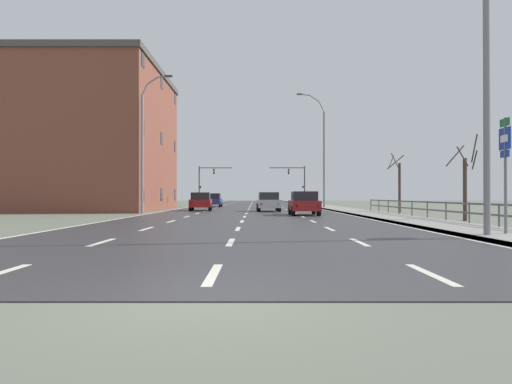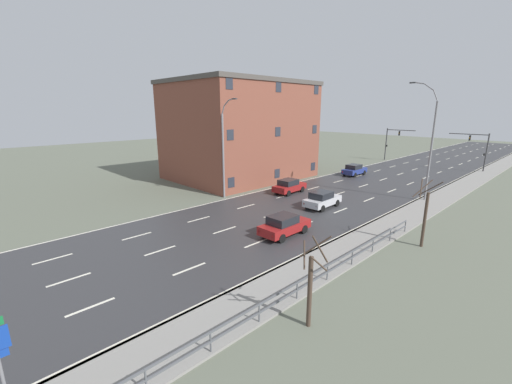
{
  "view_description": "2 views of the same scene",
  "coord_description": "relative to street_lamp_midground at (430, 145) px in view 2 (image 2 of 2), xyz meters",
  "views": [
    {
      "loc": [
        0.69,
        -5.86,
        1.29
      ],
      "look_at": [
        0.92,
        60.95,
        1.81
      ],
      "focal_mm": 34.28,
      "sensor_mm": 36.0,
      "label": 1
    },
    {
      "loc": [
        18.48,
        9.12,
        8.99
      ],
      "look_at": [
        0.0,
        26.96,
        2.45
      ],
      "focal_mm": 22.66,
      "sensor_mm": 36.0,
      "label": 2
    }
  ],
  "objects": [
    {
      "name": "bare_tree_near",
      "position": [
        3.99,
        -24.45,
        -3.76
      ],
      "size": [
        1.44,
        1.5,
        4.4
      ],
      "color": "#423328",
      "rests_on": "ground"
    },
    {
      "name": "brick_building",
      "position": [
        -22.16,
        -5.42,
        0.64
      ],
      "size": [
        14.08,
        17.43,
        12.64
      ],
      "color": "brown",
      "rests_on": "ground"
    },
    {
      "name": "guardrail",
      "position": [
        2.43,
        -24.63,
        -4.99
      ],
      "size": [
        0.07,
        28.28,
        1.0
      ],
      "color": "#515459",
      "rests_on": "ground"
    },
    {
      "name": "street_lamp_left_bank",
      "position": [
        -14.87,
        -13.94,
        -0.72
      ],
      "size": [
        2.3,
        0.24,
        10.11
      ],
      "color": "slate",
      "rests_on": "ground"
    },
    {
      "name": "road_asphalt_strip",
      "position": [
        -7.42,
        16.44,
        -5.68
      ],
      "size": [
        14.0,
        120.0,
        0.03
      ],
      "color": "#303033",
      "rests_on": "ground"
    },
    {
      "name": "street_lamp_midground",
      "position": [
        0.0,
        0.0,
        0.0
      ],
      "size": [
        2.87,
        0.24,
        11.7
      ],
      "color": "slate",
      "rests_on": "ground"
    },
    {
      "name": "traffic_signal_right",
      "position": [
        -0.53,
        22.91,
        -1.9
      ],
      "size": [
        5.35,
        0.36,
        5.7
      ],
      "color": "#38383A",
      "rests_on": "ground"
    },
    {
      "name": "car_mid_centre",
      "position": [
        -11.46,
        -7.58,
        -4.89
      ],
      "size": [
        2.0,
        4.19,
        1.57
      ],
      "rotation": [
        0.0,
        0.0,
        0.05
      ],
      "color": "maroon",
      "rests_on": "ground"
    },
    {
      "name": "traffic_signal_left",
      "position": [
        -14.39,
        24.34,
        -1.87
      ],
      "size": [
        5.04,
        0.36,
        5.77
      ],
      "color": "#38383A",
      "rests_on": "ground"
    },
    {
      "name": "ground_plane",
      "position": [
        -7.42,
        4.44,
        -5.75
      ],
      "size": [
        160.0,
        160.0,
        0.12
      ],
      "color": "#5B6051"
    },
    {
      "name": "sidewalk_right",
      "position": [
        1.01,
        16.44,
        -5.63
      ],
      "size": [
        3.0,
        120.0,
        0.12
      ],
      "color": "gray",
      "rests_on": "ground"
    },
    {
      "name": "car_far_left",
      "position": [
        -11.6,
        6.75,
        -4.89
      ],
      "size": [
        1.84,
        4.1,
        1.57
      ],
      "rotation": [
        0.0,
        0.0,
        0.0
      ],
      "color": "navy",
      "rests_on": "ground"
    },
    {
      "name": "bare_tree_mid",
      "position": [
        4.18,
        -12.18,
        -3.52
      ],
      "size": [
        1.52,
        1.64,
        4.59
      ],
      "color": "#423328",
      "rests_on": "ground"
    },
    {
      "name": "car_far_right",
      "position": [
        -5.71,
        -9.55,
        -4.89
      ],
      "size": [
        1.95,
        4.16,
        1.57
      ],
      "rotation": [
        0.0,
        0.0,
        0.03
      ],
      "color": "#B7B7BC",
      "rests_on": "ground"
    },
    {
      "name": "car_near_right",
      "position": [
        -3.58,
        -17.42,
        -4.89
      ],
      "size": [
        1.87,
        4.12,
        1.57
      ],
      "rotation": [
        0.0,
        0.0,
        0.01
      ],
      "color": "maroon",
      "rests_on": "ground"
    }
  ]
}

